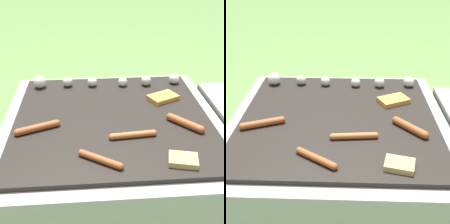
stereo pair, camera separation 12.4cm
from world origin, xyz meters
The scene contains 9 objects.
ground_plane centered at (0.00, 0.00, 0.00)m, with size 14.00×14.00×0.00m, color #608442.
grill centered at (0.00, 0.00, 0.20)m, with size 0.88×0.88×0.40m.
sausage_front_center centered at (-0.28, -0.08, 0.42)m, with size 0.16×0.08×0.03m.
sausage_back_left centered at (0.06, -0.16, 0.41)m, with size 0.18×0.04×0.02m.
sausage_front_left centered at (-0.06, -0.29, 0.41)m, with size 0.14×0.10×0.02m.
sausage_back_right centered at (0.27, -0.09, 0.42)m, with size 0.12×0.13×0.03m.
bread_slice_center centered at (0.24, 0.13, 0.41)m, with size 0.15×0.13×0.02m.
bread_slice_left centered at (0.20, -0.31, 0.41)m, with size 0.11×0.09×0.02m.
mushroom_row centered at (-0.03, 0.30, 0.43)m, with size 0.70×0.07×0.06m.
Camera 2 is at (0.04, -1.08, 1.04)m, focal length 50.00 mm.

